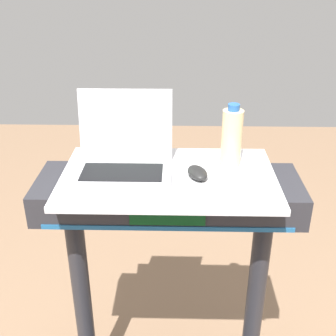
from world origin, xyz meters
TOP-DOWN VIEW (x-y plane):
  - desk_board at (0.00, 0.70)m, footprint 0.72×0.44m
  - laptop at (-0.15, 0.74)m, footprint 0.33×0.27m
  - computer_mouse at (0.10, 0.68)m, footprint 0.09×0.11m
  - water_bottle at (0.22, 0.79)m, footprint 0.07×0.07m

SIDE VIEW (x-z plane):
  - desk_board at x=0.00m, z-range 1.07..1.09m
  - computer_mouse at x=0.10m, z-range 1.09..1.12m
  - laptop at x=-0.15m, z-range 1.01..1.26m
  - water_bottle at x=0.22m, z-range 1.08..1.30m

